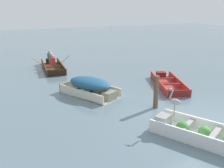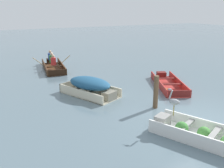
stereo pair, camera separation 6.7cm
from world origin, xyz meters
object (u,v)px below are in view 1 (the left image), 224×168
at_px(dinghy_white_foreground, 196,132).
at_px(skiff_red_near_moored, 168,83).
at_px(skiff_cream_mid_moored, 90,85).
at_px(heron_on_dinghy, 175,101).
at_px(rowboat_dark_varnish_with_crew, 52,65).
at_px(mooring_post, 156,92).

distance_m(dinghy_white_foreground, skiff_red_near_moored, 5.00).
height_order(skiff_red_near_moored, skiff_cream_mid_moored, skiff_cream_mid_moored).
relative_size(skiff_cream_mid_moored, heron_on_dinghy, 3.30).
bearing_deg(rowboat_dark_varnish_with_crew, skiff_red_near_moored, -57.66).
xyz_separation_m(skiff_red_near_moored, mooring_post, (-2.25, -1.94, 0.50)).
bearing_deg(mooring_post, heron_on_dinghy, -109.74).
bearing_deg(skiff_red_near_moored, rowboat_dark_varnish_with_crew, 122.34).
distance_m(heron_on_dinghy, mooring_post, 1.67).
bearing_deg(heron_on_dinghy, skiff_cream_mid_moored, 103.85).
bearing_deg(dinghy_white_foreground, rowboat_dark_varnish_with_crew, 96.70).
bearing_deg(skiff_cream_mid_moored, dinghy_white_foreground, -76.27).
bearing_deg(heron_on_dinghy, skiff_red_near_moored, 51.25).
bearing_deg(mooring_post, skiff_red_near_moored, 40.84).
height_order(skiff_cream_mid_moored, rowboat_dark_varnish_with_crew, rowboat_dark_varnish_with_crew).
height_order(skiff_cream_mid_moored, mooring_post, mooring_post).
relative_size(rowboat_dark_varnish_with_crew, heron_on_dinghy, 4.30).
relative_size(skiff_cream_mid_moored, mooring_post, 2.28).
bearing_deg(skiff_cream_mid_moored, rowboat_dark_varnish_with_crew, 90.56).
relative_size(dinghy_white_foreground, heron_on_dinghy, 3.39).
height_order(skiff_red_near_moored, rowboat_dark_varnish_with_crew, rowboat_dark_varnish_with_crew).
height_order(rowboat_dark_varnish_with_crew, mooring_post, mooring_post).
bearing_deg(heron_on_dinghy, rowboat_dark_varnish_with_crew, 96.18).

